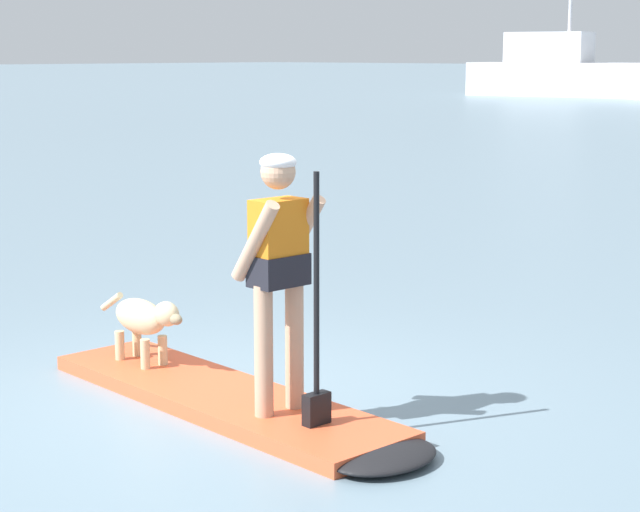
{
  "coord_description": "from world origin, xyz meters",
  "views": [
    {
      "loc": [
        5.44,
        -4.9,
        2.37
      ],
      "look_at": [
        0.0,
        1.0,
        0.9
      ],
      "focal_mm": 62.24,
      "sensor_mm": 36.0,
      "label": 1
    }
  ],
  "objects": [
    {
      "name": "ground_plane",
      "position": [
        0.0,
        0.0,
        0.0
      ],
      "size": [
        400.0,
        400.0,
        0.0
      ],
      "primitive_type": "plane",
      "color": "slate"
    },
    {
      "name": "paddleboard",
      "position": [
        0.23,
        -0.02,
        0.05
      ],
      "size": [
        3.38,
        1.0,
        0.1
      ],
      "color": "#E55933",
      "rests_on": "ground_plane"
    },
    {
      "name": "person_paddler",
      "position": [
        0.63,
        -0.05,
        1.07
      ],
      "size": [
        0.62,
        0.5,
        1.66
      ],
      "color": "tan",
      "rests_on": "paddleboard"
    },
    {
      "name": "dog",
      "position": [
        -0.91,
        0.07,
        0.44
      ],
      "size": [
        1.03,
        0.26,
        0.52
      ],
      "color": "#CCB78C",
      "rests_on": "paddleboard"
    },
    {
      "name": "moored_boat_outer",
      "position": [
        -26.97,
        49.68,
        1.36
      ],
      "size": [
        10.32,
        4.81,
        12.37
      ],
      "color": "silver",
      "rests_on": "ground_plane"
    }
  ]
}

